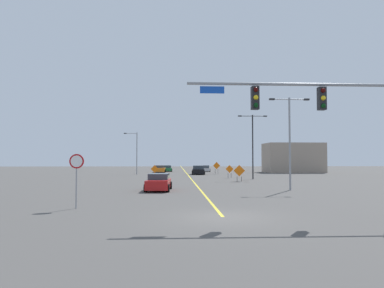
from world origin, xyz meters
The scene contains 17 objects.
ground centered at (0.00, 0.00, 0.00)m, with size 215.34×215.34×0.00m, color #4C4947.
road_centre_stripe centered at (0.00, 59.82, 0.00)m, with size 0.16×119.63×0.01m.
traffic_signal_assembly centered at (4.57, -0.01, 4.76)m, with size 9.36×0.44×6.33m.
stop_sign centered at (-7.28, 3.02, 2.00)m, with size 0.76×0.07×2.84m.
street_lamp_mid_right centered at (-8.71, 43.56, 3.97)m, with size 2.27×0.24×7.05m.
street_lamp_far_left centered at (7.44, 13.07, 4.59)m, with size 3.39×0.24×7.73m.
street_lamp_near_left centered at (7.85, 28.71, 4.90)m, with size 3.75×0.24×8.25m.
construction_sign_right_shoulder centered at (5.18, 45.19, 1.32)m, with size 1.26×0.17×2.07m.
construction_sign_right_lane centered at (5.29, 24.38, 1.17)m, with size 1.30×0.27×1.90m.
construction_sign_median_near centered at (-4.95, 33.77, 1.08)m, with size 1.11×0.06×1.74m.
construction_sign_left_lane centered at (5.37, 31.99, 1.11)m, with size 1.09×0.06×1.76m.
car_orange_near centered at (-4.94, 51.98, 0.63)m, with size 2.16×4.04×1.36m.
car_red_distant centered at (-3.45, 13.30, 0.65)m, with size 2.17×4.25×1.38m.
car_black_mid centered at (1.81, 42.99, 0.68)m, with size 2.33×4.40×1.50m.
car_silver_approaching centered at (4.03, 56.01, 0.59)m, with size 2.01×3.90×1.28m.
car_green_passing centered at (-3.74, 57.24, 0.59)m, with size 2.23×4.53×1.27m.
roadside_building_east centered at (20.78, 51.11, 2.82)m, with size 10.72×6.49×5.64m.
Camera 1 is at (-2.15, -15.55, 2.58)m, focal length 32.69 mm.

